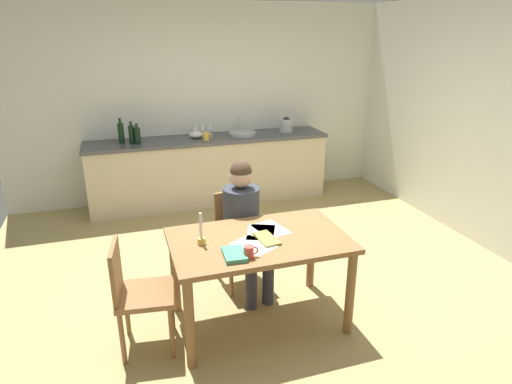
{
  "coord_description": "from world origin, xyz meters",
  "views": [
    {
      "loc": [
        -1.15,
        -3.39,
        2.23
      ],
      "look_at": [
        -0.0,
        0.18,
        0.85
      ],
      "focal_mm": 30.88,
      "sensor_mm": 36.0,
      "label": 1
    }
  ],
  "objects_px": {
    "sink_unit": "(243,133)",
    "bottle_oil": "(121,133)",
    "dining_table": "(259,251)",
    "chair_at_table": "(238,234)",
    "mixing_bowl": "(196,135)",
    "book_cookery": "(266,239)",
    "chair_side_empty": "(136,292)",
    "bottle_vinegar": "(132,134)",
    "bottle_wine_red": "(137,135)",
    "wine_glass_by_kettle": "(202,127)",
    "coffee_mug": "(249,252)",
    "wine_glass_near_sink": "(210,127)",
    "book_magazine": "(234,254)",
    "wine_glass_back_left": "(195,128)",
    "teacup_on_counter": "(206,136)",
    "person_seated": "(244,220)",
    "stovetop_kettle": "(286,125)"
  },
  "relations": [
    {
      "from": "bottle_vinegar",
      "to": "bottle_oil",
      "type": "bearing_deg",
      "value": 158.45
    },
    {
      "from": "coffee_mug",
      "to": "sink_unit",
      "type": "distance_m",
      "value": 3.15
    },
    {
      "from": "book_magazine",
      "to": "book_cookery",
      "type": "height_order",
      "value": "book_magazine"
    },
    {
      "from": "wine_glass_by_kettle",
      "to": "chair_at_table",
      "type": "bearing_deg",
      "value": -93.42
    },
    {
      "from": "book_magazine",
      "to": "dining_table",
      "type": "bearing_deg",
      "value": 45.0
    },
    {
      "from": "person_seated",
      "to": "wine_glass_by_kettle",
      "type": "height_order",
      "value": "person_seated"
    },
    {
      "from": "bottle_wine_red",
      "to": "wine_glass_by_kettle",
      "type": "bearing_deg",
      "value": 14.58
    },
    {
      "from": "book_magazine",
      "to": "bottle_wine_red",
      "type": "distance_m",
      "value": 2.96
    },
    {
      "from": "dining_table",
      "to": "sink_unit",
      "type": "bearing_deg",
      "value": 76.29
    },
    {
      "from": "bottle_wine_red",
      "to": "dining_table",
      "type": "bearing_deg",
      "value": -75.21
    },
    {
      "from": "book_magazine",
      "to": "bottle_wine_red",
      "type": "bearing_deg",
      "value": 102.79
    },
    {
      "from": "teacup_on_counter",
      "to": "bottle_wine_red",
      "type": "bearing_deg",
      "value": 174.89
    },
    {
      "from": "sink_unit",
      "to": "bottle_oil",
      "type": "xyz_separation_m",
      "value": [
        -1.57,
        0.01,
        0.11
      ]
    },
    {
      "from": "chair_side_empty",
      "to": "bottle_vinegar",
      "type": "distance_m",
      "value": 2.82
    },
    {
      "from": "chair_side_empty",
      "to": "mixing_bowl",
      "type": "bearing_deg",
      "value": 70.85
    },
    {
      "from": "wine_glass_by_kettle",
      "to": "wine_glass_back_left",
      "type": "bearing_deg",
      "value": 180.0
    },
    {
      "from": "stovetop_kettle",
      "to": "wine_glass_back_left",
      "type": "distance_m",
      "value": 1.25
    },
    {
      "from": "coffee_mug",
      "to": "sink_unit",
      "type": "bearing_deg",
      "value": 74.59
    },
    {
      "from": "sink_unit",
      "to": "bottle_vinegar",
      "type": "distance_m",
      "value": 1.45
    },
    {
      "from": "bottle_vinegar",
      "to": "bottle_wine_red",
      "type": "relative_size",
      "value": 1.1
    },
    {
      "from": "dining_table",
      "to": "book_cookery",
      "type": "relative_size",
      "value": 5.26
    },
    {
      "from": "bottle_vinegar",
      "to": "wine_glass_by_kettle",
      "type": "height_order",
      "value": "bottle_vinegar"
    },
    {
      "from": "coffee_mug",
      "to": "wine_glass_near_sink",
      "type": "xyz_separation_m",
      "value": [
        0.43,
        3.18,
        0.22
      ]
    },
    {
      "from": "stovetop_kettle",
      "to": "wine_glass_near_sink",
      "type": "distance_m",
      "value": 1.05
    },
    {
      "from": "bottle_wine_red",
      "to": "wine_glass_back_left",
      "type": "xyz_separation_m",
      "value": [
        0.77,
        0.22,
        0.0
      ]
    },
    {
      "from": "bottle_oil",
      "to": "mixing_bowl",
      "type": "bearing_deg",
      "value": 0.98
    },
    {
      "from": "person_seated",
      "to": "bottle_oil",
      "type": "height_order",
      "value": "bottle_oil"
    },
    {
      "from": "wine_glass_back_left",
      "to": "coffee_mug",
      "type": "bearing_deg",
      "value": -93.97
    },
    {
      "from": "bottle_vinegar",
      "to": "bottle_wine_red",
      "type": "distance_m",
      "value": 0.08
    },
    {
      "from": "person_seated",
      "to": "book_magazine",
      "type": "height_order",
      "value": "person_seated"
    },
    {
      "from": "person_seated",
      "to": "book_magazine",
      "type": "bearing_deg",
      "value": -111.51
    },
    {
      "from": "bottle_vinegar",
      "to": "stovetop_kettle",
      "type": "height_order",
      "value": "bottle_vinegar"
    },
    {
      "from": "wine_glass_by_kettle",
      "to": "sink_unit",
      "type": "bearing_deg",
      "value": -15.57
    },
    {
      "from": "chair_side_empty",
      "to": "wine_glass_by_kettle",
      "type": "distance_m",
      "value": 3.18
    },
    {
      "from": "person_seated",
      "to": "coffee_mug",
      "type": "xyz_separation_m",
      "value": [
        -0.19,
        -0.78,
        0.11
      ]
    },
    {
      "from": "book_cookery",
      "to": "wine_glass_near_sink",
      "type": "bearing_deg",
      "value": 78.73
    },
    {
      "from": "sink_unit",
      "to": "book_magazine",
      "type": "bearing_deg",
      "value": -107.29
    },
    {
      "from": "chair_at_table",
      "to": "bottle_oil",
      "type": "relative_size",
      "value": 2.7
    },
    {
      "from": "sink_unit",
      "to": "bottle_oil",
      "type": "height_order",
      "value": "bottle_oil"
    },
    {
      "from": "dining_table",
      "to": "chair_at_table",
      "type": "distance_m",
      "value": 0.67
    },
    {
      "from": "bottle_oil",
      "to": "book_magazine",
      "type": "bearing_deg",
      "value": -77.94
    },
    {
      "from": "chair_at_table",
      "to": "teacup_on_counter",
      "type": "relative_size",
      "value": 7.0
    },
    {
      "from": "mixing_bowl",
      "to": "chair_side_empty",
      "type": "bearing_deg",
      "value": -109.15
    },
    {
      "from": "bottle_vinegar",
      "to": "mixing_bowl",
      "type": "height_order",
      "value": "bottle_vinegar"
    },
    {
      "from": "coffee_mug",
      "to": "bottle_wine_red",
      "type": "bearing_deg",
      "value": 100.5
    },
    {
      "from": "book_magazine",
      "to": "wine_glass_near_sink",
      "type": "height_order",
      "value": "wine_glass_near_sink"
    },
    {
      "from": "sink_unit",
      "to": "bottle_wine_red",
      "type": "relative_size",
      "value": 1.42
    },
    {
      "from": "coffee_mug",
      "to": "book_magazine",
      "type": "xyz_separation_m",
      "value": [
        -0.09,
        0.05,
        -0.03
      ]
    },
    {
      "from": "chair_at_table",
      "to": "wine_glass_back_left",
      "type": "height_order",
      "value": "wine_glass_back_left"
    },
    {
      "from": "bottle_oil",
      "to": "wine_glass_by_kettle",
      "type": "relative_size",
      "value": 2.06
    }
  ]
}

